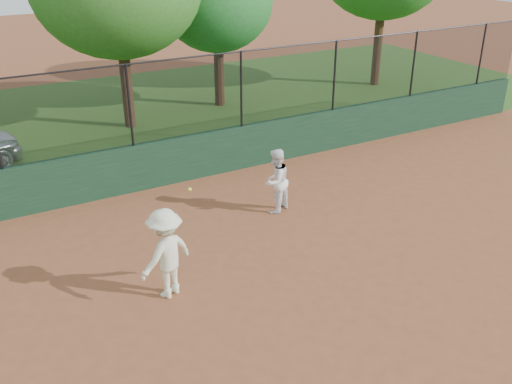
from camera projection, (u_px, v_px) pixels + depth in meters
ground at (278, 311)px, 9.92m from camera, size 80.00×80.00×0.00m
back_wall at (155, 164)px, 14.39m from camera, size 26.00×0.20×1.20m
grass_strip at (94, 122)px, 19.38m from camera, size 36.00×12.00×0.01m
player_second at (276, 181)px, 13.06m from camera, size 0.92×0.84×1.53m
player_main at (166, 253)px, 10.02m from camera, size 1.26×1.00×2.15m
fence_assembly at (148, 102)px, 13.68m from camera, size 26.00×0.06×2.00m
tree_3 at (217, 3)px, 19.66m from camera, size 3.94×3.58×5.34m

